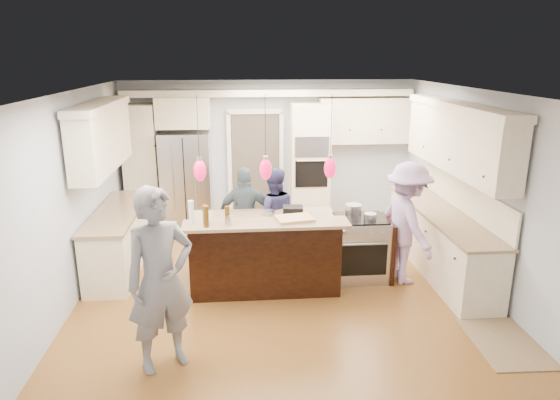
# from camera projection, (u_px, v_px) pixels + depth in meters

# --- Properties ---
(ground_plane) EXTENTS (6.00, 6.00, 0.00)m
(ground_plane) POSITION_uv_depth(u_px,v_px,m) (282.00, 284.00, 7.12)
(ground_plane) COLOR #935E28
(ground_plane) RESTS_ON ground
(room_shell) EXTENTS (5.54, 6.04, 2.72)m
(room_shell) POSITION_uv_depth(u_px,v_px,m) (282.00, 159.00, 6.61)
(room_shell) COLOR #B2BCC6
(room_shell) RESTS_ON ground
(refrigerator) EXTENTS (0.90, 0.70, 1.80)m
(refrigerator) POSITION_uv_depth(u_px,v_px,m) (187.00, 180.00, 9.27)
(refrigerator) COLOR #B7B7BC
(refrigerator) RESTS_ON ground
(oven_column) EXTENTS (0.72, 0.69, 2.30)m
(oven_column) POSITION_uv_depth(u_px,v_px,m) (309.00, 165.00, 9.41)
(oven_column) COLOR #F9ECCA
(oven_column) RESTS_ON ground
(back_upper_cabinets) EXTENTS (5.30, 0.61, 2.54)m
(back_upper_cabinets) POSITION_uv_depth(u_px,v_px,m) (229.00, 138.00, 9.23)
(back_upper_cabinets) COLOR #F9ECCA
(back_upper_cabinets) RESTS_ON ground
(right_counter_run) EXTENTS (0.64, 3.10, 2.51)m
(right_counter_run) POSITION_uv_depth(u_px,v_px,m) (446.00, 203.00, 7.31)
(right_counter_run) COLOR #F9ECCA
(right_counter_run) RESTS_ON ground
(left_cabinets) EXTENTS (0.64, 2.30, 2.51)m
(left_cabinets) POSITION_uv_depth(u_px,v_px,m) (113.00, 202.00, 7.39)
(left_cabinets) COLOR #F9ECCA
(left_cabinets) RESTS_ON ground
(kitchen_island) EXTENTS (2.10, 1.46, 1.12)m
(kitchen_island) POSITION_uv_depth(u_px,v_px,m) (264.00, 251.00, 7.03)
(kitchen_island) COLOR black
(kitchen_island) RESTS_ON ground
(island_range) EXTENTS (0.82, 0.71, 0.92)m
(island_range) POSITION_uv_depth(u_px,v_px,m) (361.00, 248.00, 7.23)
(island_range) COLOR #B7B7BC
(island_range) RESTS_ON ground
(pendant_lights) EXTENTS (1.75, 0.15, 1.03)m
(pendant_lights) POSITION_uv_depth(u_px,v_px,m) (266.00, 169.00, 6.11)
(pendant_lights) COLOR black
(pendant_lights) RESTS_ON ground
(person_bar_end) EXTENTS (0.84, 0.75, 1.94)m
(person_bar_end) POSITION_uv_depth(u_px,v_px,m) (160.00, 280.00, 5.02)
(person_bar_end) COLOR slate
(person_bar_end) RESTS_ON ground
(person_far_left) EXTENTS (0.76, 0.61, 1.51)m
(person_far_left) POSITION_uv_depth(u_px,v_px,m) (273.00, 216.00, 7.72)
(person_far_left) COLOR navy
(person_far_left) RESTS_ON ground
(person_far_right) EXTENTS (0.90, 0.39, 1.52)m
(person_far_right) POSITION_uv_depth(u_px,v_px,m) (246.00, 216.00, 7.68)
(person_far_right) COLOR #485A64
(person_far_right) RESTS_ON ground
(person_range_side) EXTENTS (0.86, 1.23, 1.75)m
(person_range_side) POSITION_uv_depth(u_px,v_px,m) (407.00, 223.00, 7.00)
(person_range_side) COLOR #AC8DBD
(person_range_side) RESTS_ON ground
(floor_rug) EXTENTS (0.77, 1.10, 0.01)m
(floor_rug) POSITION_uv_depth(u_px,v_px,m) (506.00, 343.00, 5.66)
(floor_rug) COLOR #967A52
(floor_rug) RESTS_ON ground
(water_bottle) EXTENTS (0.08, 0.08, 0.30)m
(water_bottle) POSITION_uv_depth(u_px,v_px,m) (191.00, 212.00, 6.19)
(water_bottle) COLOR silver
(water_bottle) RESTS_ON kitchen_island
(beer_bottle_a) EXTENTS (0.08, 0.08, 0.25)m
(beer_bottle_a) POSITION_uv_depth(u_px,v_px,m) (205.00, 215.00, 6.17)
(beer_bottle_a) COLOR #482E0D
(beer_bottle_a) RESTS_ON kitchen_island
(beer_bottle_b) EXTENTS (0.09, 0.09, 0.27)m
(beer_bottle_b) POSITION_uv_depth(u_px,v_px,m) (206.00, 217.00, 6.08)
(beer_bottle_b) COLOR #482E0D
(beer_bottle_b) RESTS_ON kitchen_island
(beer_bottle_c) EXTENTS (0.08, 0.08, 0.23)m
(beer_bottle_c) POSITION_uv_depth(u_px,v_px,m) (227.00, 215.00, 6.18)
(beer_bottle_c) COLOR #482E0D
(beer_bottle_c) RESTS_ON kitchen_island
(drink_can) EXTENTS (0.07, 0.07, 0.12)m
(drink_can) POSITION_uv_depth(u_px,v_px,m) (229.00, 221.00, 6.14)
(drink_can) COLOR #B7B7BC
(drink_can) RESTS_ON kitchen_island
(cutting_board) EXTENTS (0.51, 0.40, 0.04)m
(cutting_board) POSITION_uv_depth(u_px,v_px,m) (295.00, 219.00, 6.37)
(cutting_board) COLOR tan
(cutting_board) RESTS_ON kitchen_island
(pot_large) EXTENTS (0.24, 0.24, 0.14)m
(pot_large) POSITION_uv_depth(u_px,v_px,m) (353.00, 209.00, 7.26)
(pot_large) COLOR #B7B7BC
(pot_large) RESTS_ON island_range
(pot_small) EXTENTS (0.18, 0.18, 0.09)m
(pot_small) POSITION_uv_depth(u_px,v_px,m) (370.00, 216.00, 7.01)
(pot_small) COLOR #B7B7BC
(pot_small) RESTS_ON island_range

